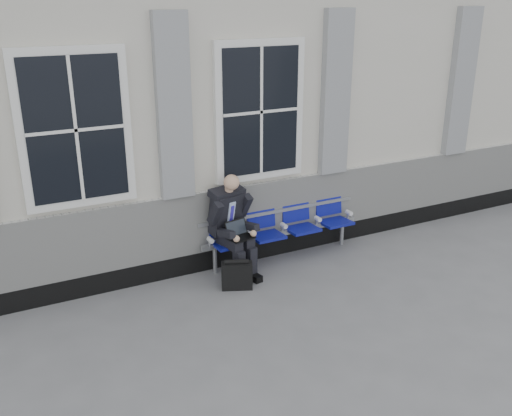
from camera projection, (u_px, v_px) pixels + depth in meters
ground at (286, 307)px, 7.34m from camera, size 70.00×70.00×0.00m
station_building at (184, 94)px, 9.45m from camera, size 14.40×4.40×4.49m
bench at (281, 224)px, 8.53m from camera, size 2.60×0.47×0.91m
businessman at (232, 222)px, 7.96m from camera, size 0.65×0.87×1.48m
briefcase at (237, 275)px, 7.74m from camera, size 0.45×0.32×0.43m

